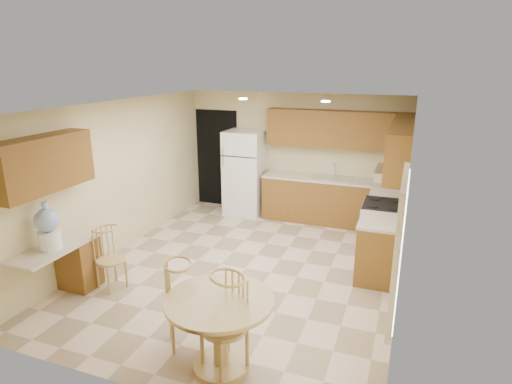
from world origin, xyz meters
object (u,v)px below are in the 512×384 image
(dining_table, at_px, (220,323))
(chair_table_a, at_px, (180,300))
(stove, at_px, (382,230))
(chair_desk, at_px, (106,255))
(refrigerator, at_px, (245,173))
(water_crock, at_px, (48,228))
(chair_table_b, at_px, (219,321))

(dining_table, height_order, chair_table_a, chair_table_a)
(dining_table, bearing_deg, stove, 68.48)
(stove, height_order, chair_desk, stove)
(refrigerator, height_order, chair_table_a, refrigerator)
(refrigerator, xyz_separation_m, chair_table_a, (1.00, -4.43, -0.27))
(refrigerator, relative_size, water_crock, 2.77)
(chair_desk, bearing_deg, chair_table_a, 84.71)
(dining_table, xyz_separation_m, chair_table_a, (-0.55, 0.16, 0.07))
(stove, bearing_deg, chair_desk, -144.65)
(dining_table, bearing_deg, water_crock, 170.53)
(stove, relative_size, chair_table_b, 1.04)
(chair_table_b, xyz_separation_m, chair_desk, (-2.20, 1.02, -0.10))
(chair_table_b, height_order, chair_desk, chair_table_b)
(water_crock, bearing_deg, chair_table_a, -7.74)
(chair_table_a, height_order, chair_table_b, chair_table_b)
(dining_table, height_order, chair_desk, chair_desk)
(refrigerator, bearing_deg, chair_desk, -99.25)
(refrigerator, xyz_separation_m, dining_table, (1.55, -4.59, -0.34))
(refrigerator, relative_size, chair_desk, 1.97)
(chair_table_b, relative_size, water_crock, 1.66)
(chair_desk, bearing_deg, stove, 145.18)
(chair_desk, xyz_separation_m, water_crock, (-0.45, -0.47, 0.51))
(dining_table, distance_m, chair_table_a, 0.58)
(chair_desk, bearing_deg, refrigerator, -169.42)
(refrigerator, distance_m, chair_table_a, 4.55)
(water_crock, bearing_deg, dining_table, -9.47)
(refrigerator, relative_size, chair_table_b, 1.66)
(stove, bearing_deg, refrigerator, 157.01)
(stove, bearing_deg, water_crock, -143.21)
(dining_table, distance_m, water_crock, 2.68)
(refrigerator, height_order, dining_table, refrigerator)
(chair_desk, distance_m, water_crock, 0.83)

